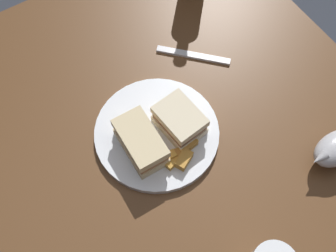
{
  "coord_description": "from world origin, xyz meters",
  "views": [
    {
      "loc": [
        0.31,
        -0.23,
        1.52
      ],
      "look_at": [
        -0.01,
        -0.02,
        0.75
      ],
      "focal_mm": 43.28,
      "sensor_mm": 36.0,
      "label": 1
    }
  ],
  "objects": [
    {
      "name": "potato_wedge_stray",
      "position": [
        0.07,
        -0.04,
        0.74
      ],
      "size": [
        0.04,
        0.05,
        0.02
      ],
      "primitive_type": "cube",
      "rotation": [
        0.0,
        0.0,
        5.18
      ],
      "color": "#B77F33",
      "rests_on": "plate"
    },
    {
      "name": "dining_table",
      "position": [
        0.0,
        0.0,
        0.36
      ],
      "size": [
        1.06,
        0.91,
        0.72
      ],
      "primitive_type": "cube",
      "color": "brown",
      "rests_on": "ground"
    },
    {
      "name": "sandwich_half_left",
      "position": [
        0.0,
        -0.09,
        0.76
      ],
      "size": [
        0.13,
        0.07,
        0.06
      ],
      "color": "beige",
      "rests_on": "plate"
    },
    {
      "name": "potato_wedge_front",
      "position": [
        0.06,
        -0.06,
        0.74
      ],
      "size": [
        0.03,
        0.04,
        0.01
      ],
      "primitive_type": "cube",
      "rotation": [
        0.0,
        0.0,
        4.99
      ],
      "color": "gold",
      "rests_on": "plate"
    },
    {
      "name": "potato_wedge_middle",
      "position": [
        0.05,
        -0.01,
        0.74
      ],
      "size": [
        0.02,
        0.05,
        0.02
      ],
      "primitive_type": "cube",
      "rotation": [
        0.0,
        0.0,
        4.86
      ],
      "color": "#B77F33",
      "rests_on": "plate"
    },
    {
      "name": "plate",
      "position": [
        -0.02,
        -0.05,
        0.73
      ],
      "size": [
        0.27,
        0.27,
        0.02
      ],
      "primitive_type": "cylinder",
      "color": "white",
      "rests_on": "dining_table"
    },
    {
      "name": "potato_wedge_back",
      "position": [
        0.06,
        -0.04,
        0.74
      ],
      "size": [
        0.03,
        0.04,
        0.01
      ],
      "primitive_type": "cube",
      "rotation": [
        0.0,
        0.0,
        1.33
      ],
      "color": "#AD702D",
      "rests_on": "plate"
    },
    {
      "name": "ground_plane",
      "position": [
        0.0,
        0.0,
        0.0
      ],
      "size": [
        6.0,
        6.0,
        0.0
      ],
      "primitive_type": "plane",
      "color": "#333842"
    },
    {
      "name": "potato_wedge_right_edge",
      "position": [
        0.05,
        -0.07,
        0.74
      ],
      "size": [
        0.02,
        0.05,
        0.02
      ],
      "primitive_type": "cube",
      "rotation": [
        0.0,
        0.0,
        4.63
      ],
      "color": "gold",
      "rests_on": "plate"
    },
    {
      "name": "fork",
      "position": [
        -0.15,
        0.14,
        0.72
      ],
      "size": [
        0.14,
        0.14,
        0.01
      ],
      "primitive_type": "cube",
      "rotation": [
        0.0,
        0.0,
        3.92
      ],
      "color": "silver",
      "rests_on": "dining_table"
    },
    {
      "name": "sandwich_half_right",
      "position": [
        0.0,
        -0.0,
        0.76
      ],
      "size": [
        0.11,
        0.09,
        0.06
      ],
      "color": "beige",
      "rests_on": "plate"
    },
    {
      "name": "potato_wedge_left_edge",
      "position": [
        0.05,
        -0.05,
        0.74
      ],
      "size": [
        0.03,
        0.05,
        0.02
      ],
      "primitive_type": "cube",
      "rotation": [
        0.0,
        0.0,
        1.26
      ],
      "color": "#AD702D",
      "rests_on": "plate"
    }
  ]
}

